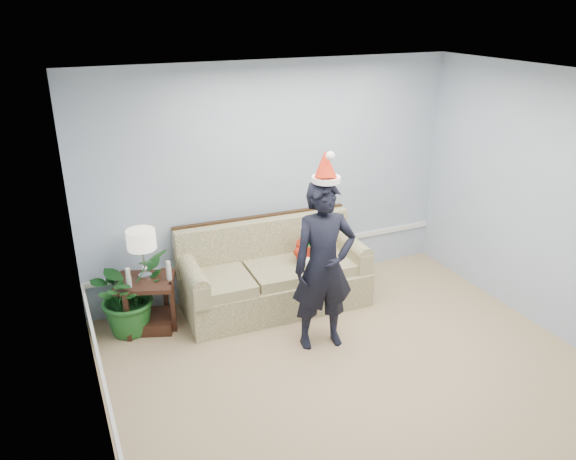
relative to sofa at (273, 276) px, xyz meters
The scene contains 10 objects.
room_shell 2.30m from the sofa, 84.38° to the right, with size 4.54×5.04×2.74m.
wainscot_trim 1.32m from the sofa, 137.64° to the right, with size 4.49×4.99×0.06m.
sofa is the anchor object (origin of this frame).
side_table 1.44m from the sofa, behind, with size 0.72×0.66×0.57m.
table_lamp 1.55m from the sofa, behind, with size 0.30×0.30×0.53m.
candle_pair 1.43m from the sofa, behind, with size 0.46×0.05×0.21m.
houseplant 1.61m from the sofa, behind, with size 0.80×0.70×0.89m, color #1D5C23.
man 1.10m from the sofa, 81.64° to the right, with size 0.63×0.42×1.74m, color black.
santa_hat 1.79m from the sofa, 81.51° to the right, with size 0.34×0.36×0.31m.
teddy_bear 0.53m from the sofa, 17.89° to the right, with size 0.30×0.34×0.47m.
Camera 1 is at (-2.39, -3.26, 3.28)m, focal length 35.00 mm.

